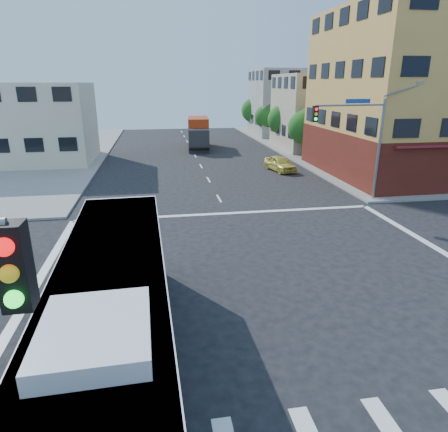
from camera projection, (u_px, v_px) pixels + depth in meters
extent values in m
plane|color=black|center=(266.00, 283.00, 16.78)|extent=(120.00, 120.00, 0.00)
cube|color=gray|center=(446.00, 143.00, 54.93)|extent=(50.00, 50.00, 0.15)
cube|color=gold|center=(434.00, 95.00, 34.97)|extent=(18.00, 15.00, 14.00)
cube|color=#5D1B15|center=(425.00, 151.00, 36.55)|extent=(18.09, 15.08, 4.00)
cube|color=tan|center=(328.00, 112.00, 49.80)|extent=(12.00, 10.00, 9.00)
cube|color=#A9A9A4|center=(292.00, 103.00, 62.73)|extent=(12.00, 10.00, 10.00)
cube|color=beige|center=(30.00, 124.00, 40.93)|extent=(12.00, 10.00, 8.00)
cylinder|color=slate|center=(379.00, 151.00, 27.45)|extent=(0.18, 0.18, 7.00)
cylinder|color=slate|center=(351.00, 105.00, 25.84)|extent=(5.01, 0.62, 0.12)
cube|color=black|center=(315.00, 114.00, 25.38)|extent=(0.32, 0.30, 1.00)
sphere|color=#FF0C0C|center=(316.00, 109.00, 25.12)|extent=(0.20, 0.20, 0.20)
sphere|color=yellow|center=(316.00, 114.00, 25.22)|extent=(0.20, 0.20, 0.20)
sphere|color=#19FF33|center=(316.00, 119.00, 25.31)|extent=(0.20, 0.20, 0.20)
cube|color=#153F96|center=(358.00, 101.00, 25.89)|extent=(1.80, 0.22, 0.28)
cube|color=gray|center=(420.00, 82.00, 26.64)|extent=(0.50, 0.22, 0.14)
cube|color=black|center=(15.00, 267.00, 4.31)|extent=(0.32, 0.30, 1.00)
sphere|color=#FF0C0C|center=(4.00, 247.00, 4.05)|extent=(0.20, 0.20, 0.20)
sphere|color=yellow|center=(9.00, 274.00, 4.15)|extent=(0.20, 0.20, 0.20)
sphere|color=#19FF33|center=(14.00, 299.00, 4.24)|extent=(0.20, 0.20, 0.20)
cylinder|color=#392315|center=(303.00, 149.00, 44.50)|extent=(0.28, 0.28, 1.92)
sphere|color=#1C5418|center=(304.00, 127.00, 43.74)|extent=(3.60, 3.60, 3.60)
sphere|color=#1C5418|center=(309.00, 119.00, 43.23)|extent=(2.52, 2.52, 2.52)
cylinder|color=#392315|center=(282.00, 139.00, 51.97)|extent=(0.28, 0.28, 1.99)
sphere|color=#1C5418|center=(282.00, 119.00, 51.17)|extent=(3.80, 3.80, 3.80)
sphere|color=#1C5418|center=(287.00, 112.00, 50.65)|extent=(2.66, 2.66, 2.66)
cylinder|color=#392315|center=(266.00, 132.00, 59.47)|extent=(0.28, 0.28, 1.89)
sphere|color=#1C5418|center=(266.00, 117.00, 58.74)|extent=(3.40, 3.40, 3.40)
sphere|color=#1C5418|center=(269.00, 111.00, 58.25)|extent=(2.38, 2.38, 2.38)
cylinder|color=#392315|center=(253.00, 126.00, 66.93)|extent=(0.28, 0.28, 2.03)
sphere|color=#1C5418|center=(253.00, 110.00, 66.10)|extent=(4.00, 4.00, 4.00)
sphere|color=#1C5418|center=(256.00, 104.00, 65.57)|extent=(2.80, 2.80, 2.80)
cube|color=black|center=(119.00, 359.00, 11.22)|extent=(3.22, 13.26, 0.49)
cube|color=white|center=(115.00, 318.00, 10.80)|extent=(3.21, 13.23, 3.12)
cube|color=black|center=(114.00, 311.00, 10.73)|extent=(3.25, 12.84, 1.37)
cube|color=black|center=(124.00, 231.00, 16.82)|extent=(2.57, 0.15, 1.48)
cube|color=#E5590C|center=(122.00, 206.00, 16.51)|extent=(2.10, 0.12, 0.31)
cube|color=white|center=(110.00, 268.00, 10.32)|extent=(3.14, 12.97, 0.13)
cube|color=white|center=(95.00, 333.00, 7.18)|extent=(2.03, 2.47, 0.39)
cube|color=#076526|center=(60.00, 362.00, 10.28)|extent=(0.21, 6.02, 0.31)
cube|color=#076526|center=(170.00, 348.00, 10.80)|extent=(0.21, 6.02, 0.31)
cylinder|color=black|center=(89.00, 292.00, 14.90)|extent=(0.36, 1.15, 1.14)
cylinder|color=#99999E|center=(84.00, 292.00, 14.88)|extent=(0.06, 0.57, 0.57)
cylinder|color=black|center=(159.00, 285.00, 15.39)|extent=(0.36, 1.15, 1.14)
cylinder|color=#99999E|center=(163.00, 285.00, 15.42)|extent=(0.06, 0.57, 0.57)
cube|color=#28292E|center=(199.00, 141.00, 47.77)|extent=(2.60, 2.51, 2.73)
cube|color=black|center=(199.00, 138.00, 46.69)|extent=(2.20, 0.27, 1.05)
cube|color=#B73210|center=(198.00, 130.00, 51.27)|extent=(3.02, 6.07, 3.15)
cube|color=black|center=(199.00, 144.00, 50.60)|extent=(3.03, 8.56, 0.31)
cylinder|color=black|center=(190.00, 148.00, 48.15)|extent=(0.38, 1.07, 1.05)
cylinder|color=black|center=(208.00, 148.00, 48.32)|extent=(0.38, 1.07, 1.05)
cylinder|color=black|center=(190.00, 144.00, 51.03)|extent=(0.38, 1.07, 1.05)
cylinder|color=black|center=(207.00, 144.00, 51.19)|extent=(0.38, 1.07, 1.05)
cylinder|color=black|center=(190.00, 141.00, 53.51)|extent=(0.38, 1.07, 1.05)
cylinder|color=black|center=(207.00, 141.00, 53.67)|extent=(0.38, 1.07, 1.05)
imported|color=#D5C549|center=(280.00, 164.00, 37.82)|extent=(2.49, 4.40, 1.41)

